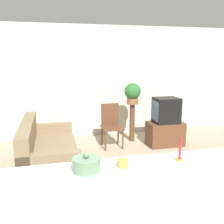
% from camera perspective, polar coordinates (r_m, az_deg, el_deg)
% --- Properties ---
extents(ground_plane, '(14.00, 14.00, 0.00)m').
position_cam_1_polar(ground_plane, '(3.37, 1.54, -22.59)').
color(ground_plane, tan).
extents(wall_back, '(9.00, 0.06, 2.70)m').
position_cam_1_polar(wall_back, '(6.17, -6.81, 6.81)').
color(wall_back, beige).
rests_on(wall_back, ground_plane).
extents(couch, '(0.91, 1.84, 0.86)m').
position_cam_1_polar(couch, '(4.60, -14.63, -8.95)').
color(couch, '#847051').
rests_on(couch, ground_plane).
extents(tv_stand, '(0.79, 0.46, 0.53)m').
position_cam_1_polar(tv_stand, '(5.73, 12.04, -4.87)').
color(tv_stand, brown).
rests_on(tv_stand, ground_plane).
extents(television, '(0.54, 0.44, 0.55)m').
position_cam_1_polar(television, '(5.60, 12.22, 0.41)').
color(television, black).
rests_on(television, tv_stand).
extents(wooden_chair, '(0.44, 0.44, 0.94)m').
position_cam_1_polar(wooden_chair, '(5.50, -0.18, -2.61)').
color(wooden_chair, brown).
rests_on(wooden_chair, ground_plane).
extents(plant_stand, '(0.12, 0.12, 0.89)m').
position_cam_1_polar(plant_stand, '(5.86, 4.61, -2.43)').
color(plant_stand, brown).
rests_on(plant_stand, ground_plane).
extents(potted_plant, '(0.38, 0.38, 0.48)m').
position_cam_1_polar(potted_plant, '(5.73, 4.73, 4.40)').
color(potted_plant, '#8E5B3D').
rests_on(potted_plant, plant_stand).
extents(foreground_counter, '(2.64, 0.44, 0.97)m').
position_cam_1_polar(foreground_counter, '(2.58, 5.74, -21.82)').
color(foreground_counter, white).
rests_on(foreground_counter, ground_plane).
extents(decorative_bowl, '(0.25, 0.25, 0.17)m').
position_cam_1_polar(decorative_bowl, '(2.22, -5.83, -11.76)').
color(decorative_bowl, gray).
rests_on(decorative_bowl, foreground_counter).
extents(candle_jar, '(0.10, 0.10, 0.07)m').
position_cam_1_polar(candle_jar, '(2.29, 2.44, -11.60)').
color(candle_jar, gold).
rests_on(candle_jar, foreground_counter).
extents(candlestick, '(0.07, 0.07, 0.24)m').
position_cam_1_polar(candlestick, '(2.48, 15.23, -9.10)').
color(candlestick, '#B7933D').
rests_on(candlestick, foreground_counter).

